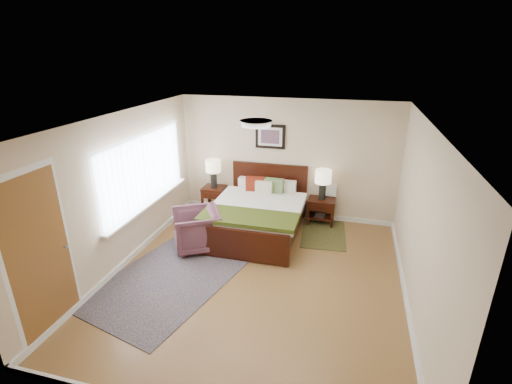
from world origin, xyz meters
TOP-DOWN VIEW (x-y plane):
  - floor at (0.00, 0.00)m, footprint 5.00×5.00m
  - back_wall at (0.00, 2.50)m, footprint 4.50×0.04m
  - front_wall at (0.00, -2.50)m, footprint 4.50×0.04m
  - left_wall at (-2.25, 0.00)m, footprint 0.04×5.00m
  - right_wall at (2.25, 0.00)m, footprint 0.04×5.00m
  - ceiling at (0.00, 0.00)m, footprint 4.50×5.00m
  - window at (-2.20, 0.70)m, footprint 0.11×2.72m
  - door at (-2.23, -1.75)m, footprint 0.06×1.00m
  - ceil_fixture at (0.00, 0.00)m, footprint 0.44×0.44m
  - bed at (-0.35, 1.47)m, footprint 1.73×2.09m
  - wall_art at (-0.35, 2.47)m, footprint 0.62×0.05m
  - nightstand_left at (-1.55, 2.25)m, footprint 0.48×0.43m
  - nightstand_right at (0.79, 2.26)m, footprint 0.54×0.40m
  - lamp_left at (-1.55, 2.27)m, footprint 0.33×0.33m
  - lamp_right at (0.79, 2.27)m, footprint 0.33×0.33m
  - armchair at (-1.27, 0.66)m, footprint 1.09×1.08m
  - rug_persian at (-1.35, -0.47)m, footprint 2.26×2.76m
  - rug_navy at (0.90, 1.77)m, footprint 0.93×1.31m

SIDE VIEW (x-z plane):
  - floor at x=0.00m, z-range 0.00..0.00m
  - rug_persian at x=-1.35m, z-range 0.00..0.01m
  - rug_navy at x=0.90m, z-range 0.00..0.01m
  - nightstand_right at x=0.79m, z-range 0.07..0.60m
  - armchair at x=-1.27m, z-range 0.00..0.73m
  - nightstand_left at x=-1.55m, z-range 0.17..0.74m
  - bed at x=-0.35m, z-range -0.04..1.08m
  - lamp_right at x=0.79m, z-range 0.66..1.27m
  - lamp_left at x=-1.55m, z-range 0.70..1.31m
  - door at x=-2.23m, z-range -0.02..2.16m
  - back_wall at x=0.00m, z-range 0.00..2.50m
  - front_wall at x=0.00m, z-range 0.00..2.50m
  - left_wall at x=-2.25m, z-range 0.00..2.50m
  - right_wall at x=2.25m, z-range 0.00..2.50m
  - window at x=-2.20m, z-range 0.72..2.04m
  - wall_art at x=-0.35m, z-range 1.47..1.97m
  - ceil_fixture at x=0.00m, z-range 2.43..2.50m
  - ceiling at x=0.00m, z-range 2.49..2.51m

